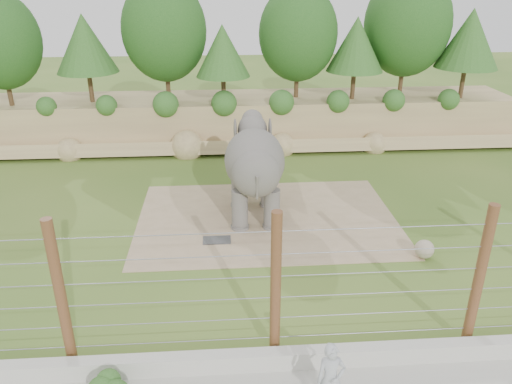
{
  "coord_description": "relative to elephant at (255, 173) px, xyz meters",
  "views": [
    {
      "loc": [
        -1.18,
        -14.36,
        8.86
      ],
      "look_at": [
        0.0,
        2.0,
        1.6
      ],
      "focal_mm": 35.0,
      "sensor_mm": 36.0,
      "label": 1
    }
  ],
  "objects": [
    {
      "name": "stone_ball",
      "position": [
        5.47,
        -3.53,
        -1.49
      ],
      "size": [
        0.64,
        0.64,
        0.64
      ],
      "primitive_type": "sphere",
      "color": "gray",
      "rests_on": "dirt_patch"
    },
    {
      "name": "drain_grate",
      "position": [
        -1.49,
        -1.85,
        -1.8
      ],
      "size": [
        1.0,
        0.6,
        0.03
      ],
      "primitive_type": "cube",
      "color": "#262628",
      "rests_on": "dirt_patch"
    },
    {
      "name": "back_embankment",
      "position": [
        0.55,
        9.45,
        2.13
      ],
      "size": [
        30.0,
        5.52,
        8.77
      ],
      "color": "#977C57",
      "rests_on": "ground"
    },
    {
      "name": "ground",
      "position": [
        -0.03,
        -3.23,
        -1.84
      ],
      "size": [
        90.0,
        90.0,
        0.0
      ],
      "primitive_type": "plane",
      "color": "#406521",
      "rests_on": "ground"
    },
    {
      "name": "barrier_fence",
      "position": [
        -0.03,
        -7.73,
        0.16
      ],
      "size": [
        20.26,
        0.26,
        4.0
      ],
      "color": "brown",
      "rests_on": "ground"
    },
    {
      "name": "elephant",
      "position": [
        0.0,
        0.0,
        0.0
      ],
      "size": [
        2.05,
        4.58,
        3.67
      ],
      "primitive_type": null,
      "rotation": [
        0.0,
        0.0,
        -0.02
      ],
      "color": "#615B56",
      "rests_on": "ground"
    },
    {
      "name": "retaining_wall",
      "position": [
        -0.03,
        -8.23,
        -1.59
      ],
      "size": [
        26.0,
        0.35,
        0.5
      ],
      "primitive_type": "cube",
      "color": "beige",
      "rests_on": "ground"
    },
    {
      "name": "zookeeper",
      "position": [
        0.97,
        -9.58,
        -0.96
      ],
      "size": [
        0.65,
        0.44,
        1.74
      ],
      "primitive_type": "imported",
      "rotation": [
        0.0,
        0.0,
        0.03
      ],
      "color": "#A6ACB0",
      "rests_on": "walkway"
    },
    {
      "name": "dirt_patch",
      "position": [
        0.47,
        -0.23,
        -1.83
      ],
      "size": [
        10.0,
        7.0,
        0.02
      ],
      "primitive_type": "cube",
      "color": "#A08762",
      "rests_on": "ground"
    }
  ]
}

